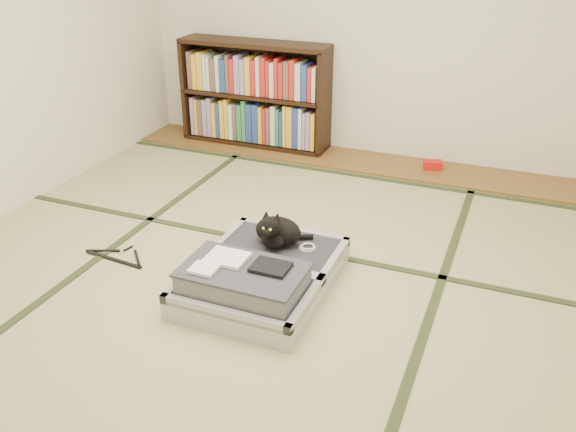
% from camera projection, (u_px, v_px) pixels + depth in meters
% --- Properties ---
extents(floor, '(4.50, 4.50, 0.00)m').
position_uv_depth(floor, '(257.00, 278.00, 3.55)').
color(floor, tan).
rests_on(floor, ground).
extents(wood_strip, '(4.00, 0.50, 0.02)m').
position_uv_depth(wood_strip, '(355.00, 160.00, 5.20)').
color(wood_strip, brown).
rests_on(wood_strip, ground).
extents(red_item, '(0.17, 0.13, 0.07)m').
position_uv_depth(red_item, '(433.00, 165.00, 4.99)').
color(red_item, red).
rests_on(red_item, wood_strip).
extents(room_shell, '(4.50, 4.50, 4.50)m').
position_uv_depth(room_shell, '(251.00, 17.00, 2.90)').
color(room_shell, white).
rests_on(room_shell, ground).
extents(tatami_borders, '(4.00, 4.50, 0.01)m').
position_uv_depth(tatami_borders, '(289.00, 239.00, 3.96)').
color(tatami_borders, '#2D381E').
rests_on(tatami_borders, ground).
extents(bookcase, '(1.34, 0.31, 0.92)m').
position_uv_depth(bookcase, '(255.00, 96.00, 5.39)').
color(bookcase, black).
rests_on(bookcase, wood_strip).
extents(suitcase, '(0.72, 0.97, 0.29)m').
position_uv_depth(suitcase, '(259.00, 276.00, 3.37)').
color(suitcase, '#B7B7BC').
rests_on(suitcase, floor).
extents(cat, '(0.32, 0.32, 0.26)m').
position_uv_depth(cat, '(277.00, 231.00, 3.56)').
color(cat, black).
rests_on(cat, suitcase).
extents(cable_coil, '(0.10, 0.10, 0.02)m').
position_uv_depth(cable_coil, '(308.00, 247.00, 3.57)').
color(cable_coil, white).
rests_on(cable_coil, suitcase).
extents(hanger, '(0.44, 0.22, 0.01)m').
position_uv_depth(hanger, '(117.00, 257.00, 3.75)').
color(hanger, black).
rests_on(hanger, floor).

